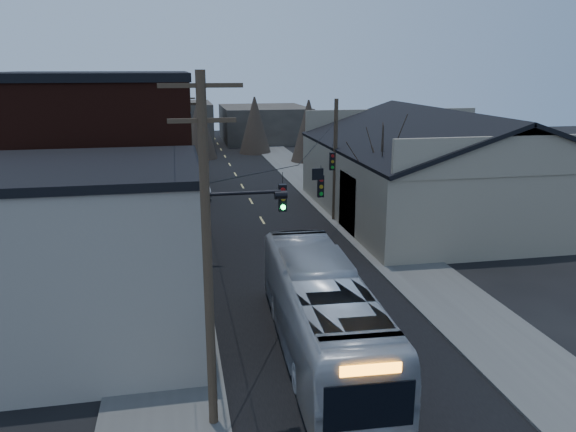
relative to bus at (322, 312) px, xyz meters
name	(u,v)px	position (x,y,z in m)	size (l,w,h in m)	color
road_surface	(254,207)	(0.70, 23.42, -1.72)	(9.00, 110.00, 0.02)	black
sidewalk_left	(169,210)	(-5.80, 23.42, -1.67)	(4.00, 110.00, 0.12)	#474744
sidewalk_right	(335,203)	(7.20, 23.42, -1.67)	(4.00, 110.00, 0.12)	#474744
building_clapboard	(93,261)	(-8.30, 2.42, 1.77)	(8.00, 8.00, 7.00)	gray
building_brick	(99,171)	(-9.30, 13.42, 3.27)	(10.00, 12.00, 10.00)	black
building_left_far	(131,155)	(-8.80, 29.42, 1.77)	(9.00, 14.00, 7.00)	#322C28
warehouse	(441,179)	(13.70, 18.42, 0.97)	(16.16, 20.60, 7.73)	gray
building_far_left	(173,125)	(-5.30, 58.42, 1.27)	(10.00, 12.00, 6.00)	#322C28
building_far_right	(264,124)	(7.70, 63.42, 0.77)	(12.00, 14.00, 5.00)	#322C28
bare_tree	(381,184)	(7.20, 13.42, 1.87)	(0.40, 0.40, 7.20)	black
utility_lines	(218,157)	(-2.41, 17.56, 3.22)	(11.24, 45.28, 10.50)	#382B1E
bus	(322,312)	(0.00, 0.00, 0.00)	(2.91, 12.42, 3.46)	#A4A9B0
parked_car	(199,187)	(-3.32, 28.14, -0.98)	(1.58, 4.54, 1.50)	#989B9F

